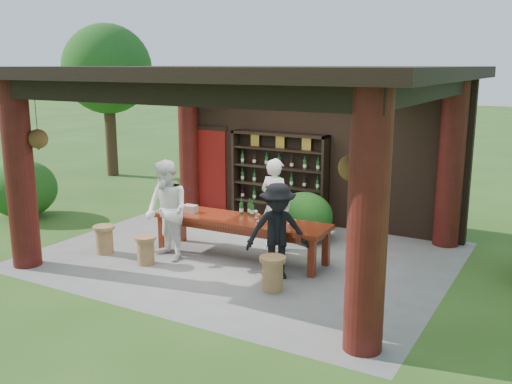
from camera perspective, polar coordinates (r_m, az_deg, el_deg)
The scene contains 15 objects.
ground at distance 10.87m, azimuth -1.05°, elevation -6.33°, with size 90.00×90.00×0.00m, color #2D5119.
pavilion at distance 10.75m, azimuth 0.01°, elevation 5.14°, with size 7.50×6.00×3.60m.
wine_shelf at distance 12.95m, azimuth 2.30°, elevation 1.47°, with size 2.32×0.35×2.04m.
tasting_table at distance 10.58m, azimuth -1.52°, elevation -3.28°, with size 3.39×0.98×0.75m.
stool_near_left at distance 10.51m, azimuth -10.98°, elevation -5.65°, with size 0.39×0.39×0.52m.
stool_near_right at distance 9.16m, azimuth 1.67°, elevation -8.06°, with size 0.43×0.43×0.56m.
stool_far_left at distance 11.28m, azimuth -14.93°, elevation -4.54°, with size 0.41×0.41×0.54m.
host at distance 11.00m, azimuth 1.92°, elevation -1.24°, with size 0.65×0.43×1.79m, color white.
guest_woman at distance 10.55m, azimuth -8.91°, elevation -1.84°, with size 0.90×0.70×1.85m, color white.
guest_man at distance 9.51m, azimuth 2.16°, elevation -3.95°, with size 1.06×0.61×1.64m, color black.
table_bottles at distance 10.77m, azimuth -0.84°, elevation -1.49°, with size 0.32×0.15×0.31m.
table_glasses at distance 10.27m, azimuth 1.72°, elevation -2.66°, with size 0.98×0.35×0.15m.
napkin_basket at distance 11.04m, azimuth -6.61°, elevation -1.67°, with size 0.26×0.18×0.14m, color #BF6672.
shrubs at distance 10.36m, azimuth 11.45°, elevation -4.38°, with size 15.79×8.39×1.36m.
trees at distance 10.83m, azimuth 21.08°, elevation 10.93°, with size 20.81×10.40×4.80m.
Camera 1 is at (5.27, -8.83, 3.53)m, focal length 40.00 mm.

